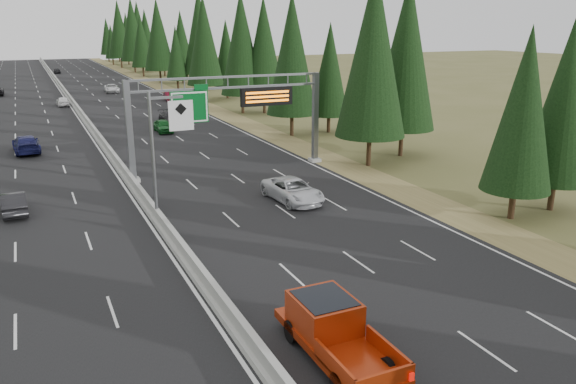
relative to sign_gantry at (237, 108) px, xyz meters
name	(u,v)px	position (x,y,z in m)	size (l,w,h in m)	color
road	(75,108)	(-8.92, 45.12, -5.23)	(32.00, 260.00, 0.08)	black
shoulder_right	(193,101)	(8.88, 45.12, -5.24)	(3.60, 260.00, 0.06)	olive
median_barrier	(75,105)	(-8.92, 45.12, -4.85)	(0.70, 260.00, 0.85)	gray
sign_gantry	(237,108)	(0.00, 0.00, 0.00)	(16.75, 0.98, 7.80)	slate
hov_sign_pole	(162,148)	(-8.33, -9.92, -0.54)	(2.80, 0.50, 8.00)	slate
tree_row_right	(223,42)	(13.16, 41.72, 3.98)	(11.97, 240.82, 18.34)	black
silver_minivan	(293,190)	(0.51, -9.54, -4.42)	(2.56, 5.55, 1.54)	silver
red_pickup	(330,326)	(-6.28, -27.03, -4.06)	(2.22, 6.23, 2.03)	black
car_ahead_green	(163,126)	(-1.65, 20.02, -4.48)	(1.68, 4.19, 1.43)	#145B20
car_ahead_dkred	(170,96)	(5.58, 46.68, -4.44)	(1.57, 4.52, 1.49)	#560C1A
car_ahead_dkgrey	(172,118)	(0.48, 24.66, -4.39)	(2.23, 5.49, 1.59)	black
car_ahead_white	(112,88)	(-1.10, 62.68, -4.46)	(2.42, 5.24, 1.46)	white
car_ahead_far	(57,71)	(-7.42, 110.18, -4.55)	(1.52, 3.77, 1.28)	black
car_onc_near	(13,203)	(-16.94, -4.30, -4.49)	(1.49, 4.27, 1.41)	black
car_onc_blue	(26,144)	(-15.88, 15.07, -4.38)	(2.27, 5.59, 1.62)	navy
car_onc_white	(63,101)	(-10.42, 47.54, -4.49)	(1.64, 4.09, 1.39)	white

